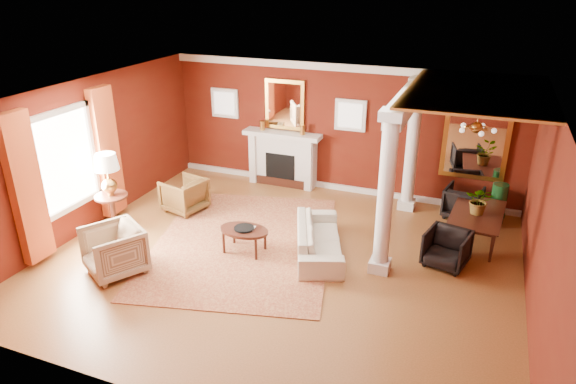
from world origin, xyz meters
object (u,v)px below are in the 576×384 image
at_px(side_table, 108,179).
at_px(armchair_stripe, 114,248).
at_px(sofa, 319,234).
at_px(dining_table, 478,219).
at_px(coffee_table, 244,231).
at_px(armchair_leopard, 184,193).

bearing_deg(side_table, armchair_stripe, -50.68).
relative_size(armchair_stripe, side_table, 0.58).
height_order(sofa, armchair_stripe, armchair_stripe).
xyz_separation_m(sofa, dining_table, (2.62, 1.54, 0.07)).
xyz_separation_m(sofa, armchair_stripe, (-2.99, -1.87, 0.07)).
distance_m(sofa, side_table, 4.14).
bearing_deg(coffee_table, armchair_leopard, 150.05).
distance_m(armchair_leopard, dining_table, 5.90).
distance_m(sofa, coffee_table, 1.34).
xyz_separation_m(armchair_stripe, coffee_table, (1.72, 1.42, -0.04)).
bearing_deg(dining_table, coffee_table, 121.80).
relative_size(sofa, armchair_leopard, 2.47).
bearing_deg(dining_table, armchair_stripe, 125.91).
bearing_deg(side_table, sofa, 8.24).
bearing_deg(coffee_table, side_table, -177.35).
distance_m(armchair_stripe, side_table, 1.77).
xyz_separation_m(armchair_leopard, side_table, (-0.83, -1.25, 0.67)).
bearing_deg(sofa, dining_table, -80.47).
bearing_deg(armchair_stripe, dining_table, 62.75).
xyz_separation_m(armchair_leopard, coffee_table, (1.95, -1.13, 0.02)).
bearing_deg(armchair_leopard, armchair_stripe, 18.73).
distance_m(sofa, armchair_leopard, 3.29).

